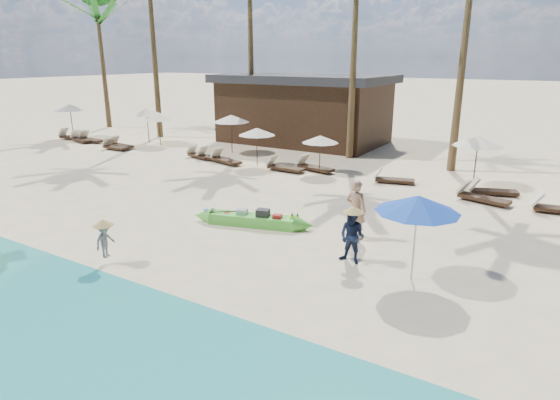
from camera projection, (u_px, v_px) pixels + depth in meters
The scene contains 30 objects.
ground at pixel (256, 263), 12.67m from camera, with size 240.00×240.00×0.00m, color #F9DFB8.
wet_sand_strip at pixel (104, 361), 8.58m from camera, with size 240.00×4.50×0.01m, color tan.
green_canoe at pixel (252, 220), 15.48m from camera, with size 4.57×1.56×0.59m.
tourist at pixel (356, 210), 14.15m from camera, with size 0.68×0.45×1.86m, color tan.
vendor_green at pixel (352, 237), 12.53m from camera, with size 0.73×0.57×1.50m, color #15213C.
vendor_yellow at pixel (105, 240), 12.50m from camera, with size 0.62×0.36×0.96m, color gray.
blue_umbrella at pixel (418, 204), 11.20m from camera, with size 2.04×2.04×2.20m.
resort_parasol_0 at pixel (70, 107), 32.08m from camera, with size 2.22×2.22×2.29m.
lounger_0_left at pixel (71, 136), 31.62m from camera, with size 2.05×0.93×0.67m.
lounger_0_right at pixel (90, 139), 30.69m from camera, with size 1.96×0.71×0.66m.
resort_parasol_1 at pixel (147, 112), 29.99m from camera, with size 2.15×2.15×2.22m.
lounger_1_left at pixel (80, 139), 30.71m from camera, with size 1.97×0.95×0.64m.
lounger_1_right at pixel (120, 144), 28.79m from camera, with size 1.88×0.77×0.62m.
resort_parasol_2 at pixel (159, 117), 29.32m from camera, with size 1.89×1.89×1.94m.
lounger_2_left at pixel (114, 147), 28.16m from camera, with size 1.78×0.55×0.60m.
resort_parasol_3 at pixel (231, 119), 26.82m from camera, with size 2.14×2.14×2.20m.
lounger_3_left at pixel (198, 155), 25.84m from camera, with size 1.83×0.96×0.59m.
lounger_3_right at pixel (212, 156), 25.24m from camera, with size 1.96×0.68×0.66m.
resort_parasol_4 at pixel (257, 132), 23.61m from camera, with size 1.89×1.89×1.94m.
lounger_4_left at pixel (225, 159), 24.54m from camera, with size 2.05×1.07×0.67m.
lounger_4_right at pixel (283, 167), 22.89m from camera, with size 1.95×0.63×0.66m.
resort_parasol_5 at pixel (320, 139), 22.12m from camera, with size 1.76×1.76×1.82m.
lounger_5_left at pixel (314, 166), 22.91m from camera, with size 2.09×1.02×0.68m.
resort_parasol_6 at pixel (478, 141), 19.77m from camera, with size 2.11×2.11×2.17m.
lounger_6_left at pixel (392, 179), 20.69m from camera, with size 1.86×0.98×0.60m.
lounger_6_right at pixel (480, 196), 17.98m from camera, with size 2.06×1.08×0.67m.
lounger_7_left at pixel (490, 190), 18.89m from camera, with size 1.99×1.19×0.65m.
lounger_7_right at pixel (557, 207), 16.68m from camera, with size 1.98×0.85×0.65m.
palm_0 at pixel (98, 19), 35.16m from camera, with size 2.08×2.08×9.90m.
pavilion_west at pixel (304, 108), 30.31m from camera, with size 10.80×6.60×4.30m.
Camera 1 is at (6.57, -9.60, 5.35)m, focal length 30.00 mm.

